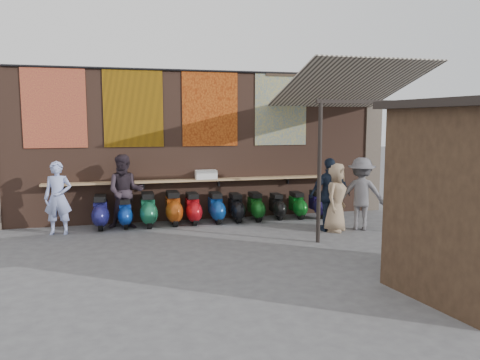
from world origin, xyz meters
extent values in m
plane|color=#474749|center=(0.00, 0.00, 0.00)|extent=(70.00, 70.00, 0.00)
cube|color=brown|center=(0.00, 2.70, 2.00)|extent=(10.00, 0.40, 4.00)
cube|color=#4C4238|center=(5.20, 2.70, 2.00)|extent=(0.50, 0.50, 4.00)
cube|color=#9E7A51|center=(0.00, 2.33, 1.10)|extent=(8.00, 0.32, 0.05)
cube|color=white|center=(0.14, 2.30, 1.24)|extent=(0.56, 0.29, 0.24)
cube|color=maroon|center=(-3.60, 2.48, 3.00)|extent=(1.50, 0.02, 2.00)
cube|color=#BC7A0B|center=(-1.70, 2.48, 3.00)|extent=(1.50, 0.02, 2.00)
cube|color=#AE4D15|center=(0.30, 2.48, 3.00)|extent=(1.50, 0.02, 2.00)
cube|color=#295599|center=(2.30, 2.48, 3.00)|extent=(1.50, 0.02, 2.00)
cylinder|color=black|center=(0.00, 2.47, 3.98)|extent=(9.50, 0.06, 0.06)
imported|color=#95A2D8|center=(-3.52, 1.65, 0.87)|extent=(0.68, 0.49, 1.74)
imported|color=#2A2029|center=(-1.98, 1.90, 0.92)|extent=(0.96, 0.79, 1.85)
imported|color=#151F30|center=(2.83, 0.37, 0.89)|extent=(1.05, 0.44, 1.78)
imported|color=slate|center=(3.62, 0.28, 0.89)|extent=(1.33, 1.11, 1.78)
imported|color=#967C5F|center=(2.94, 0.29, 0.83)|extent=(0.95, 0.95, 1.67)
cube|color=gold|center=(3.31, -3.08, 2.06)|extent=(1.19, 0.21, 0.50)
cube|color=#473321|center=(3.31, -3.08, 1.04)|extent=(2.17, 0.41, 0.06)
cube|color=beige|center=(3.50, 0.90, 3.55)|extent=(3.20, 3.28, 0.97)
cube|color=#33261C|center=(3.50, 2.49, 3.95)|extent=(3.30, 0.08, 0.12)
cube|color=black|center=(3.50, -0.60, 3.08)|extent=(3.00, 0.08, 0.08)
cylinder|color=black|center=(2.10, -0.60, 1.55)|extent=(0.09, 0.09, 3.10)
cylinder|color=black|center=(4.90, -0.60, 1.55)|extent=(0.09, 0.09, 3.10)
camera|label=1|loc=(-2.12, -9.92, 2.65)|focal=35.00mm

